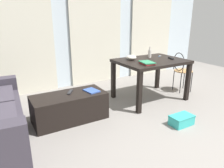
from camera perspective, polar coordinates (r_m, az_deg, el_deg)
The scene contains 14 objects.
ground_plane at distance 3.61m, azimuth 10.54°, elevation -7.51°, with size 7.97×7.97×0.00m, color gray.
wall_back at distance 4.99m, azimuth -4.67°, elevation 15.80°, with size 6.24×0.10×2.69m, color silver.
curtains at distance 4.92m, azimuth -4.18°, elevation 14.10°, with size 4.44×0.03×2.40m.
coffee_table at distance 3.30m, azimuth -11.25°, elevation -6.10°, with size 1.08×0.51×0.41m.
craft_table at distance 3.99m, azimuth 10.32°, elevation 4.94°, with size 1.22×0.91×0.75m.
wire_chair at distance 4.59m, azimuth 17.97°, elevation 4.18°, with size 0.37×0.39×0.82m.
bottle_near at distance 4.16m, azimuth 10.04°, elevation 8.07°, with size 0.06×0.06×0.21m.
bowl at distance 3.92m, azimuth 5.17°, elevation 7.08°, with size 0.18×0.18×0.09m, color beige.
book_stack at distance 3.61m, azimuth 9.33°, elevation 5.60°, with size 0.24×0.30×0.04m.
tv_remote_on_table at distance 4.13m, azimuth 15.45°, elevation 6.63°, with size 0.04×0.14×0.02m, color black.
scissors at distance 4.36m, azimuth 12.53°, elevation 7.30°, with size 0.11×0.08×0.00m.
tv_remote_primary at distance 3.29m, azimuth -11.13°, elevation -2.11°, with size 0.05×0.19×0.02m, color #232326.
magazine at distance 3.30m, azimuth -5.49°, elevation -1.78°, with size 0.17×0.24×0.02m, color #33519E.
shoebox at distance 3.31m, azimuth 18.05°, elevation -9.14°, with size 0.34×0.21×0.15m.
Camera 1 is at (-2.19, -1.16, 1.54)m, focal length 34.27 mm.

